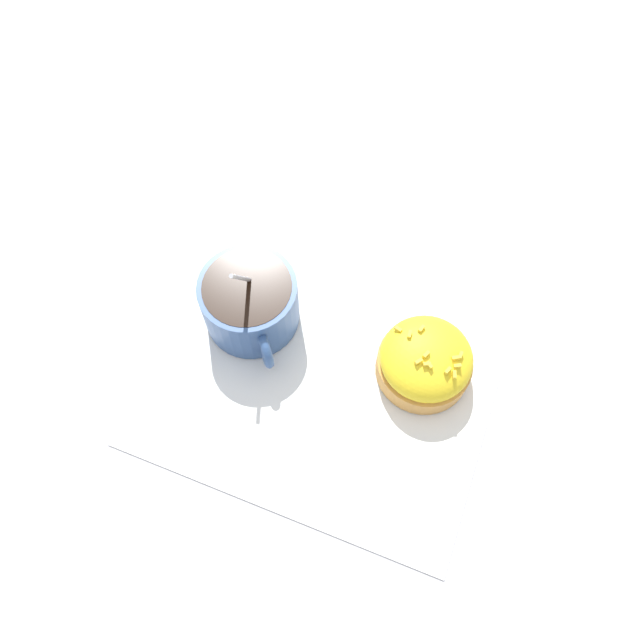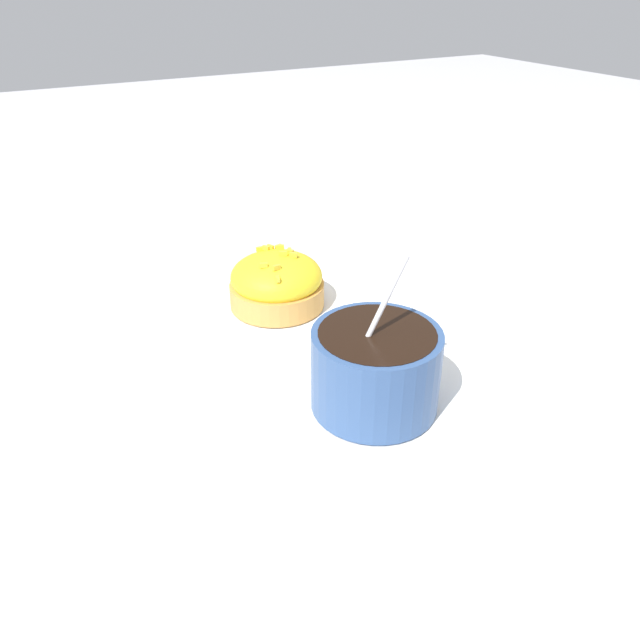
# 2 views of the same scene
# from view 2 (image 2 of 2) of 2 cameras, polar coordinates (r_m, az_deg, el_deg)

# --- Properties ---
(ground_plane) EXTENTS (3.00, 3.00, 0.00)m
(ground_plane) POSITION_cam_2_polar(r_m,az_deg,el_deg) (0.55, 0.76, -2.57)
(ground_plane) COLOR #B2B2B7
(paper_napkin) EXTENTS (0.34, 0.35, 0.00)m
(paper_napkin) POSITION_cam_2_polar(r_m,az_deg,el_deg) (0.55, 0.76, -2.44)
(paper_napkin) COLOR white
(paper_napkin) RESTS_ON ground_plane
(coffee_cup) EXTENTS (0.10, 0.11, 0.12)m
(coffee_cup) POSITION_cam_2_polar(r_m,az_deg,el_deg) (0.46, 5.16, -4.14)
(coffee_cup) COLOR #335184
(coffee_cup) RESTS_ON paper_napkin
(frosted_pastry) EXTENTS (0.09, 0.09, 0.06)m
(frosted_pastry) POSITION_cam_2_polar(r_m,az_deg,el_deg) (0.60, -3.98, 3.41)
(frosted_pastry) COLOR #D19347
(frosted_pastry) RESTS_ON paper_napkin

